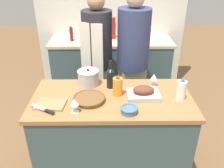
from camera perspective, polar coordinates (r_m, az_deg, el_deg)
The scene contains 21 objects.
ground_plane at distance 2.76m, azimuth 0.03°, elevation -18.71°, with size 12.00×12.00×0.00m, color brown.
kitchen_island at distance 2.46m, azimuth 0.03°, elevation -11.80°, with size 1.49×0.73×0.87m.
back_counter at distance 3.72m, azimuth -0.22°, elevation 3.73°, with size 1.80×0.60×0.94m.
back_wall at distance 3.80m, azimuth -0.29°, elevation 17.06°, with size 2.30×0.10×2.55m.
roasting_pan at distance 2.21m, azimuth 7.54°, elevation -2.09°, with size 0.31×0.23×0.11m.
wicker_basket at distance 2.15m, azimuth -5.54°, elevation -3.51°, with size 0.29×0.29×0.05m.
cutting_board at distance 2.16m, azimuth -14.55°, elevation -4.75°, with size 0.28×0.21×0.02m.
stock_pot at distance 2.40m, azimuth -5.72°, elevation 1.54°, with size 0.21×0.21×0.18m.
mixing_bowl at distance 1.99m, azimuth 4.12°, elevation -6.13°, with size 0.15×0.15×0.06m.
juice_jug at distance 2.20m, azimuth 1.36°, elevation -0.64°, with size 0.09×0.09×0.19m.
milk_jug at distance 2.22m, azimuth 16.30°, elevation -1.46°, with size 0.09×0.09×0.20m.
wine_bottle_green at distance 2.32m, azimuth -0.35°, elevation 1.69°, with size 0.08×0.08×0.29m.
wine_glass_left at distance 2.38m, azimuth 10.04°, elevation 1.58°, with size 0.07×0.07×0.13m.
wine_glass_right at distance 1.97m, azimuth -9.02°, elevation -4.40°, with size 0.07×0.07×0.13m.
knife_chef at distance 2.09m, azimuth -16.22°, elevation -5.79°, with size 0.24×0.16×0.01m.
stand_mixer at distance 3.61m, azimuth -0.55°, elevation 13.01°, with size 0.18×0.14×0.30m.
condiment_bottle_tall at distance 3.55m, azimuth 3.61°, elevation 11.96°, with size 0.05×0.05×0.18m.
condiment_bottle_short at distance 3.51m, azimuth -9.75°, elevation 11.72°, with size 0.05×0.05×0.21m.
condiment_bottle_extra at distance 3.43m, azimuth -3.29°, elevation 11.16°, with size 0.05×0.05×0.15m.
person_cook_aproned at distance 2.91m, azimuth -3.49°, elevation 6.44°, with size 0.36×0.39×1.69m.
person_cook_guest at distance 2.86m, azimuth 5.03°, elevation 6.39°, with size 0.38×0.38×1.73m.
Camera 1 is at (-0.02, -1.88, 2.02)m, focal length 38.00 mm.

